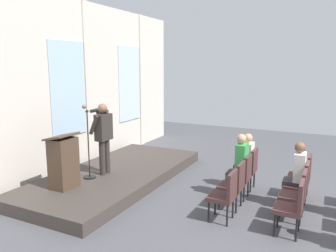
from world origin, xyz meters
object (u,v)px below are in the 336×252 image
at_px(chair_r0_c3, 249,166).
at_px(chair_r1_c2, 300,182).
at_px(chair_r0_c2, 242,174).
at_px(audience_r1_c2, 296,172).
at_px(lectern, 64,162).
at_px(chair_r1_c0, 293,205).
at_px(speaker, 103,133).
at_px(mic_stand, 89,163).
at_px(audience_r0_c2, 239,163).
at_px(chair_r0_c0, 226,193).
at_px(chair_r1_c3, 303,174).
at_px(audience_r0_c3, 246,158).
at_px(chair_r1_c1, 297,192).
at_px(chair_r0_c1, 235,183).

distance_m(chair_r0_c3, chair_r1_c2, 1.28).
relative_size(chair_r0_c2, chair_r0_c3, 1.00).
bearing_deg(audience_r1_c2, lectern, 111.56).
distance_m(chair_r1_c0, audience_r1_c2, 1.20).
relative_size(speaker, mic_stand, 1.07).
bearing_deg(speaker, audience_r0_c2, -78.73).
distance_m(chair_r0_c0, chair_r1_c2, 1.64).
xyz_separation_m(audience_r0_c2, chair_r1_c3, (0.59, -1.21, -0.23)).
xyz_separation_m(audience_r0_c3, audience_r1_c2, (-0.59, -1.13, 0.02)).
xyz_separation_m(audience_r0_c2, chair_r1_c1, (-0.59, -1.21, -0.23)).
relative_size(chair_r0_c3, audience_r1_c2, 0.71).
bearing_deg(audience_r0_c2, chair_r1_c2, -90.00).
bearing_deg(chair_r0_c2, audience_r0_c3, 8.03).
distance_m(mic_stand, audience_r0_c3, 3.52).
relative_size(audience_r0_c2, chair_r1_c2, 1.47).
bearing_deg(lectern, chair_r0_c0, -80.81).
bearing_deg(audience_r0_c2, lectern, 118.11).
bearing_deg(chair_r1_c1, audience_r0_c3, 45.77).
height_order(speaker, chair_r1_c2, speaker).
distance_m(mic_stand, chair_r1_c0, 4.36).
distance_m(chair_r0_c1, chair_r1_c3, 1.64).
height_order(lectern, audience_r0_c2, lectern).
bearing_deg(chair_r1_c3, chair_r1_c2, 180.00).
distance_m(mic_stand, chair_r0_c2, 3.38).
bearing_deg(lectern, audience_r0_c2, -61.89).
height_order(mic_stand, audience_r1_c2, mic_stand).
distance_m(chair_r0_c1, chair_r0_c2, 0.59).
bearing_deg(chair_r1_c0, speaker, 82.24).
bearing_deg(chair_r0_c0, mic_stand, 86.69).
distance_m(chair_r0_c3, chair_r1_c0, 2.11).
bearing_deg(speaker, audience_r1_c2, -81.74).
distance_m(audience_r0_c3, chair_r1_c0, 2.16).
xyz_separation_m(mic_stand, chair_r0_c1, (0.41, -3.23, -0.06)).
bearing_deg(chair_r0_c2, chair_r1_c3, -62.41).
xyz_separation_m(chair_r0_c0, chair_r1_c3, (1.78, -1.13, 0.00)).
bearing_deg(audience_r0_c3, chair_r0_c0, -177.31).
distance_m(chair_r0_c3, chair_r1_c3, 1.13).
height_order(speaker, mic_stand, speaker).
bearing_deg(audience_r0_c2, audience_r0_c3, 0.51).
distance_m(audience_r0_c2, audience_r1_c2, 1.13).
relative_size(chair_r1_c2, chair_r1_c3, 1.00).
xyz_separation_m(lectern, chair_r0_c2, (1.72, -3.29, -0.28)).
bearing_deg(chair_r0_c1, mic_stand, 97.16).
relative_size(mic_stand, chair_r1_c2, 1.65).
height_order(chair_r0_c3, audience_r1_c2, audience_r1_c2).
bearing_deg(chair_r1_c1, mic_stand, 95.31).
xyz_separation_m(speaker, chair_r0_c1, (0.01, -3.11, -0.69)).
bearing_deg(chair_r0_c3, chair_r0_c0, 180.00).
height_order(audience_r0_c2, chair_r0_c3, audience_r0_c2).
relative_size(chair_r0_c1, chair_r1_c3, 1.00).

